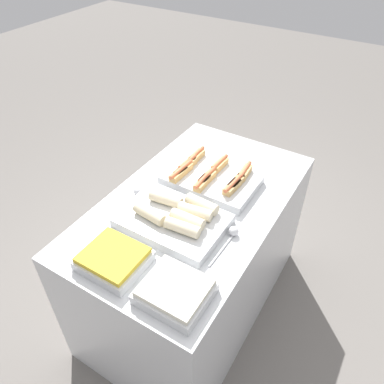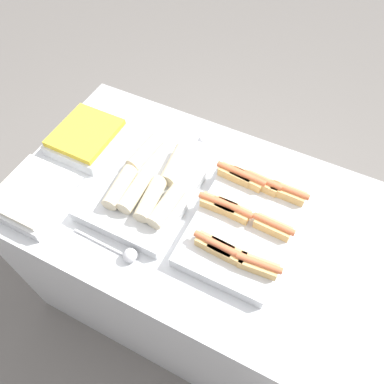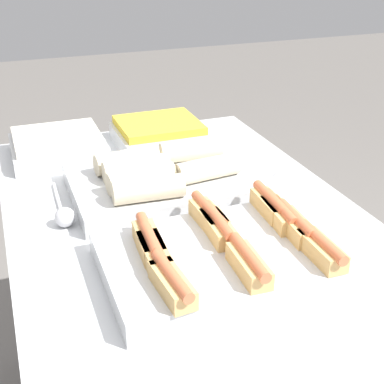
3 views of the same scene
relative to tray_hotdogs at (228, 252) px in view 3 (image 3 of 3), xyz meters
name	(u,v)px [view 3 (image 3 of 3)]	position (x,y,z in m)	size (l,w,h in m)	color
counter	(195,368)	(-0.17, 0.00, -0.48)	(1.42, 0.84, 0.88)	silver
tray_hotdogs	(228,252)	(0.00, 0.00, 0.00)	(0.35, 0.50, 0.10)	silver
tray_wraps	(166,179)	(-0.37, -0.01, 0.00)	(0.34, 0.50, 0.11)	silver
tray_side_front	(58,146)	(-0.72, -0.24, 0.00)	(0.24, 0.27, 0.07)	silver
tray_side_back	(159,133)	(-0.72, 0.08, 0.00)	(0.24, 0.27, 0.07)	silver
serving_spoon_near	(64,215)	(-0.31, -0.29, -0.02)	(0.25, 0.05, 0.05)	silver
serving_spoon_far	(276,179)	(-0.31, 0.28, -0.02)	(0.25, 0.05, 0.05)	silver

